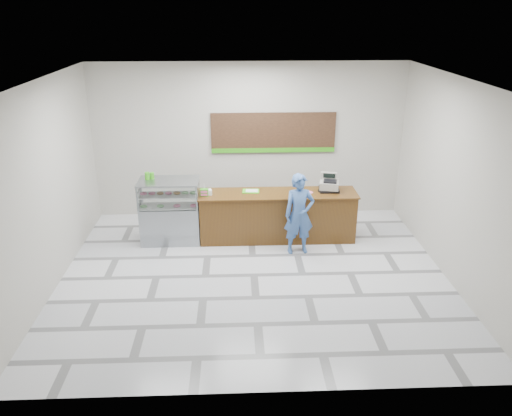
{
  "coord_description": "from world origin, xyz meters",
  "views": [
    {
      "loc": [
        -0.3,
        -8.02,
        4.6
      ],
      "look_at": [
        0.07,
        0.9,
        0.97
      ],
      "focal_mm": 35.0,
      "sensor_mm": 36.0,
      "label": 1
    }
  ],
  "objects_px": {
    "customer": "(299,214)",
    "cash_register": "(329,184)",
    "serving_tray": "(251,191)",
    "display_case": "(170,210)",
    "sales_counter": "(277,216)"
  },
  "relations": [
    {
      "from": "serving_tray",
      "to": "customer",
      "type": "height_order",
      "value": "customer"
    },
    {
      "from": "display_case",
      "to": "cash_register",
      "type": "height_order",
      "value": "cash_register"
    },
    {
      "from": "display_case",
      "to": "cash_register",
      "type": "xyz_separation_m",
      "value": [
        3.29,
        0.1,
        0.49
      ]
    },
    {
      "from": "customer",
      "to": "serving_tray",
      "type": "bearing_deg",
      "value": 134.28
    },
    {
      "from": "customer",
      "to": "cash_register",
      "type": "bearing_deg",
      "value": 38.88
    },
    {
      "from": "sales_counter",
      "to": "customer",
      "type": "xyz_separation_m",
      "value": [
        0.37,
        -0.63,
        0.3
      ]
    },
    {
      "from": "cash_register",
      "to": "customer",
      "type": "bearing_deg",
      "value": -120.98
    },
    {
      "from": "serving_tray",
      "to": "customer",
      "type": "distance_m",
      "value": 1.2
    },
    {
      "from": "sales_counter",
      "to": "cash_register",
      "type": "bearing_deg",
      "value": 5.39
    },
    {
      "from": "display_case",
      "to": "serving_tray",
      "type": "bearing_deg",
      "value": 3.47
    },
    {
      "from": "serving_tray",
      "to": "sales_counter",
      "type": "bearing_deg",
      "value": -6.64
    },
    {
      "from": "display_case",
      "to": "customer",
      "type": "bearing_deg",
      "value": -13.68
    },
    {
      "from": "cash_register",
      "to": "customer",
      "type": "distance_m",
      "value": 1.07
    },
    {
      "from": "display_case",
      "to": "serving_tray",
      "type": "distance_m",
      "value": 1.71
    },
    {
      "from": "sales_counter",
      "to": "customer",
      "type": "height_order",
      "value": "customer"
    }
  ]
}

